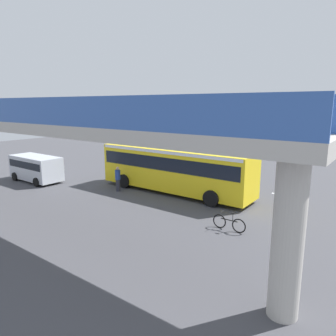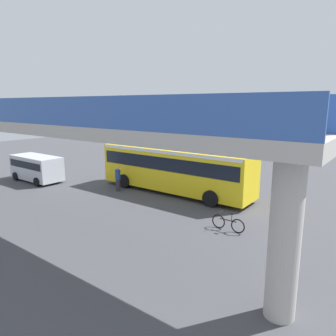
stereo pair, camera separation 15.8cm
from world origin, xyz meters
TOP-DOWN VIEW (x-y plane):
  - ground at (0.00, 0.00)m, footprint 80.00×80.00m
  - city_bus at (-1.29, 0.43)m, footprint 11.54×2.85m
  - parked_van at (9.62, 4.44)m, footprint 4.80×2.17m
  - bicycle_black at (-7.48, 4.42)m, footprint 1.77×0.44m
  - pedestrian at (2.12, 2.61)m, footprint 0.38×0.38m
  - traffic_sign at (-3.44, -3.44)m, footprint 0.08×0.60m
  - lane_dash_leftmost at (-8.00, -3.48)m, footprint 2.00×0.20m
  - lane_dash_left at (-4.00, -3.48)m, footprint 2.00×0.20m
  - lane_dash_centre at (0.00, -3.48)m, footprint 2.00×0.20m
  - lane_dash_right at (4.00, -3.48)m, footprint 2.00×0.20m
  - lane_dash_rightmost at (8.00, -3.48)m, footprint 2.00×0.20m
  - pedestrian_overpass at (0.00, 9.31)m, footprint 25.12×2.60m

SIDE VIEW (x-z plane):
  - ground at x=0.00m, z-range 0.00..0.00m
  - lane_dash_leftmost at x=-8.00m, z-range 0.00..0.01m
  - lane_dash_left at x=-4.00m, z-range 0.00..0.01m
  - lane_dash_centre at x=0.00m, z-range 0.00..0.01m
  - lane_dash_right at x=4.00m, z-range 0.00..0.01m
  - lane_dash_rightmost at x=8.00m, z-range 0.00..0.01m
  - bicycle_black at x=-7.48m, z-range -0.11..0.85m
  - pedestrian at x=2.12m, z-range -0.01..1.78m
  - parked_van at x=9.62m, z-range 0.16..2.21m
  - city_bus at x=-1.29m, z-range 0.31..3.46m
  - traffic_sign at x=-3.44m, z-range 0.49..3.29m
  - pedestrian_overpass at x=0.00m, z-range 1.48..7.92m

